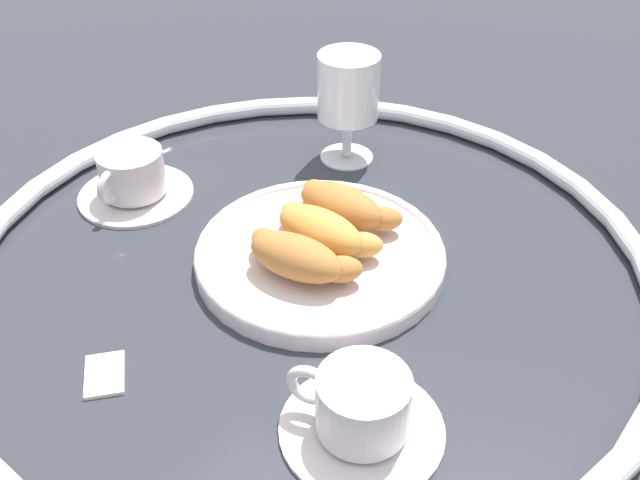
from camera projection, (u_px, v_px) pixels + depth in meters
ground_plane at (307, 269)px, 0.76m from camera, size 2.20×2.20×0.00m
table_chrome_rim at (307, 260)px, 0.75m from camera, size 0.72×0.72×0.02m
pastry_plate at (320, 254)px, 0.76m from camera, size 0.26×0.26×0.02m
croissant_large at (297, 257)px, 0.71m from camera, size 0.14×0.07×0.04m
croissant_small at (322, 230)px, 0.74m from camera, size 0.14×0.07×0.04m
croissant_extra at (344, 206)px, 0.78m from camera, size 0.14×0.06×0.04m
coffee_cup_near at (135, 176)px, 0.85m from camera, size 0.14×0.14×0.06m
coffee_cup_far at (361, 410)px, 0.58m from camera, size 0.14×0.14×0.06m
juice_glass_left at (348, 92)px, 0.88m from camera, size 0.08×0.08×0.14m
sugar_packet at (104, 373)px, 0.64m from camera, size 0.06×0.06×0.01m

